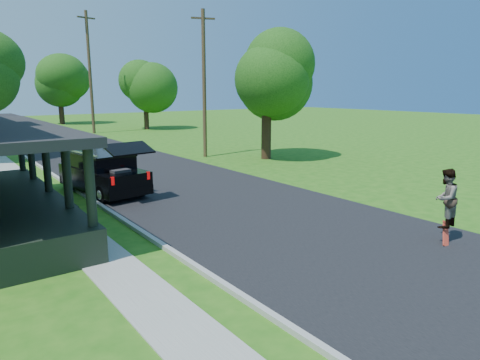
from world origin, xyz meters
TOP-DOWN VIEW (x-y plane):
  - ground at (0.00, 0.00)m, footprint 140.00×140.00m
  - street at (0.00, 20.00)m, footprint 8.00×120.00m
  - curb at (-4.05, 20.00)m, footprint 0.15×120.00m
  - black_suv at (-3.20, 8.32)m, footprint 2.47×5.05m
  - skateboarder at (2.50, -3.00)m, footprint 0.88×0.73m
  - skateboard at (2.45, -3.13)m, footprint 0.64×0.41m
  - tree_right_near at (7.98, 11.47)m, footprint 4.96×4.77m
  - tree_right_mid at (10.51, 34.91)m, footprint 6.48×6.25m
  - tree_right_far at (4.95, 47.93)m, footprint 7.54×7.22m
  - utility_pole_near at (5.38, 14.33)m, footprint 1.42×0.57m
  - utility_pole_far at (4.55, 34.00)m, footprint 1.78×0.50m

SIDE VIEW (x-z plane):
  - ground at x=0.00m, z-range 0.00..0.00m
  - street at x=0.00m, z-range -0.01..0.01m
  - curb at x=-4.05m, z-range -0.06..0.06m
  - skateboard at x=2.45m, z-range -0.09..0.58m
  - black_suv at x=-3.20m, z-range -0.27..2.00m
  - skateboarder at x=2.50m, z-range 0.44..2.09m
  - utility_pole_near at x=5.38m, z-range 0.13..9.09m
  - tree_right_mid at x=10.51m, z-range 1.16..9.06m
  - tree_right_near at x=7.98m, z-range 1.37..9.17m
  - tree_right_far at x=4.95m, z-range 1.30..10.31m
  - utility_pole_far at x=4.55m, z-range 0.16..11.70m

